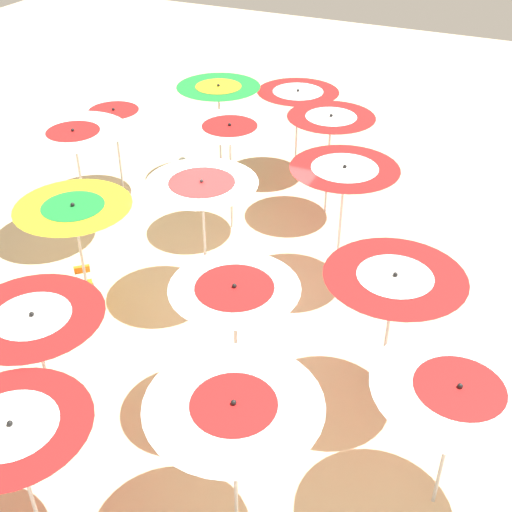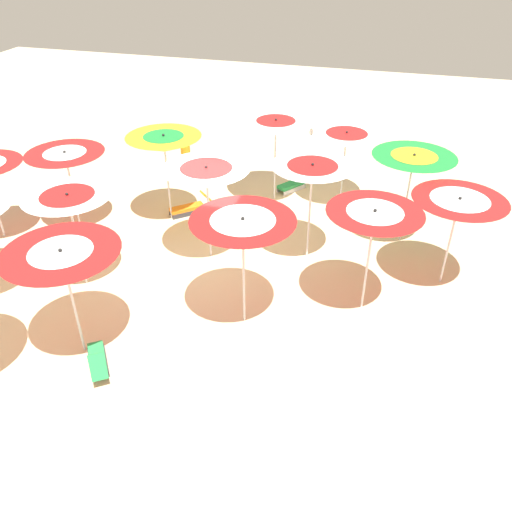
% 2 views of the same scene
% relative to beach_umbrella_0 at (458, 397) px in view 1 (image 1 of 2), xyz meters
% --- Properties ---
extents(ground, '(40.92, 40.92, 0.04)m').
position_rel_beach_umbrella_0_xyz_m(ground, '(4.66, -2.96, -2.06)').
color(ground, beige).
extents(beach_umbrella_0, '(2.19, 2.19, 2.26)m').
position_rel_beach_umbrella_0_xyz_m(beach_umbrella_0, '(0.00, 0.00, 0.00)').
color(beach_umbrella_0, silver).
rests_on(beach_umbrella_0, ground).
extents(beach_umbrella_1, '(2.12, 2.12, 2.42)m').
position_rel_beach_umbrella_0_xyz_m(beach_umbrella_1, '(1.29, -1.72, 0.13)').
color(beach_umbrella_1, silver).
rests_on(beach_umbrella_1, ground).
extents(beach_umbrella_2, '(2.07, 2.07, 2.53)m').
position_rel_beach_umbrella_0_xyz_m(beach_umbrella_2, '(3.04, -4.55, 0.22)').
color(beach_umbrella_2, silver).
rests_on(beach_umbrella_2, ground).
extents(beach_umbrella_3, '(1.96, 1.96, 2.47)m').
position_rel_beach_umbrella_0_xyz_m(beach_umbrella_3, '(4.16, -6.94, 0.22)').
color(beach_umbrella_3, silver).
rests_on(beach_umbrella_3, ground).
extents(beach_umbrella_4, '(2.05, 2.05, 2.25)m').
position_rel_beach_umbrella_0_xyz_m(beach_umbrella_4, '(5.62, -8.65, -0.05)').
color(beach_umbrella_4, silver).
rests_on(beach_umbrella_4, ground).
extents(beach_umbrella_5, '(2.17, 2.17, 2.29)m').
position_rel_beach_umbrella_0_xyz_m(beach_umbrella_5, '(2.35, 1.43, 0.01)').
color(beach_umbrella_5, silver).
rests_on(beach_umbrella_5, ground).
extents(beach_umbrella_6, '(1.93, 1.93, 2.36)m').
position_rel_beach_umbrella_0_xyz_m(beach_umbrella_6, '(3.33, -0.54, 0.05)').
color(beach_umbrella_6, silver).
rests_on(beach_umbrella_6, ground).
extents(beach_umbrella_7, '(2.07, 2.07, 2.48)m').
position_rel_beach_umbrella_0_xyz_m(beach_umbrella_7, '(5.23, -3.00, 0.18)').
color(beach_umbrella_7, silver).
rests_on(beach_umbrella_7, ground).
extents(beach_umbrella_8, '(1.93, 1.93, 2.55)m').
position_rel_beach_umbrella_0_xyz_m(beach_umbrella_8, '(5.86, -5.38, 0.25)').
color(beach_umbrella_8, silver).
rests_on(beach_umbrella_8, ground).
extents(beach_umbrella_9, '(2.06, 2.06, 2.45)m').
position_rel_beach_umbrella_0_xyz_m(beach_umbrella_9, '(7.31, -7.62, 0.20)').
color(beach_umbrella_9, silver).
rests_on(beach_umbrella_9, ground).
extents(beach_umbrella_10, '(1.93, 1.93, 2.17)m').
position_rel_beach_umbrella_0_xyz_m(beach_umbrella_10, '(4.61, 2.72, -0.12)').
color(beach_umbrella_10, silver).
rests_on(beach_umbrella_10, ground).
extents(beach_umbrella_11, '(2.04, 2.04, 2.21)m').
position_rel_beach_umbrella_0_xyz_m(beach_umbrella_11, '(5.70, 1.07, -0.08)').
color(beach_umbrella_11, silver).
rests_on(beach_umbrella_11, ground).
extents(beach_umbrella_12, '(2.00, 2.00, 2.51)m').
position_rel_beach_umbrella_0_xyz_m(beach_umbrella_12, '(6.75, -1.26, 0.21)').
color(beach_umbrella_12, silver).
rests_on(beach_umbrella_12, ground).
extents(beach_umbrella_13, '(2.27, 2.27, 2.51)m').
position_rel_beach_umbrella_0_xyz_m(beach_umbrella_13, '(8.72, -3.81, 0.21)').
color(beach_umbrella_13, silver).
rests_on(beach_umbrella_13, ground).
extents(beach_umbrella_14, '(2.11, 2.11, 2.19)m').
position_rel_beach_umbrella_0_xyz_m(beach_umbrella_14, '(9.13, -5.78, -0.10)').
color(beach_umbrella_14, silver).
rests_on(beach_umbrella_14, ground).
extents(lounger_0, '(1.20, 0.98, 0.57)m').
position_rel_beach_umbrella_0_xyz_m(lounger_0, '(9.50, -4.23, -1.84)').
color(lounger_0, silver).
rests_on(lounger_0, ground).
extents(lounger_1, '(1.07, 0.89, 0.67)m').
position_rel_beach_umbrella_0_xyz_m(lounger_1, '(0.92, -2.26, -1.83)').
color(lounger_1, '#333338').
rests_on(lounger_1, ground).
extents(lounger_2, '(1.10, 1.17, 0.58)m').
position_rel_beach_umbrella_0_xyz_m(lounger_2, '(7.16, -1.66, -1.85)').
color(lounger_2, '#333338').
rests_on(lounger_2, ground).
extents(beach_ball, '(0.24, 0.24, 0.24)m').
position_rel_beach_umbrella_0_xyz_m(beach_ball, '(8.49, -7.63, -1.92)').
color(beach_ball, white).
rests_on(beach_ball, ground).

